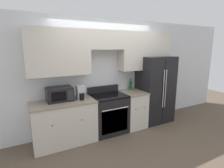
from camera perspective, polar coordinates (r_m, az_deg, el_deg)
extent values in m
plane|color=brown|center=(4.09, 2.12, -16.61)|extent=(12.00, 12.00, 0.00)
cube|color=silver|center=(4.23, -2.22, 3.04)|extent=(8.00, 0.06, 2.60)
cube|color=beige|center=(3.64, -17.07, 9.91)|extent=(1.24, 0.33, 0.92)
cube|color=beige|center=(3.97, -2.23, 14.19)|extent=(0.80, 0.33, 0.41)
cube|color=beige|center=(4.55, 10.69, 10.52)|extent=(1.42, 0.33, 0.92)
cube|color=beige|center=(3.80, -15.28, -12.16)|extent=(1.24, 0.62, 0.85)
cube|color=gray|center=(3.65, -15.65, -5.79)|extent=(1.27, 0.64, 0.03)
sphere|color=black|center=(3.44, -18.89, -12.77)|extent=(0.03, 0.03, 0.03)
sphere|color=black|center=(3.55, -9.78, -11.47)|extent=(0.03, 0.03, 0.03)
cube|color=beige|center=(4.43, 6.69, -8.30)|extent=(0.53, 0.62, 0.85)
cube|color=gray|center=(4.30, 6.83, -2.75)|extent=(0.56, 0.64, 0.03)
sphere|color=black|center=(4.09, 7.77, -8.18)|extent=(0.03, 0.03, 0.03)
sphere|color=black|center=(4.23, 10.44, -7.60)|extent=(0.03, 0.03, 0.03)
cube|color=black|center=(4.12, -1.09, -9.88)|extent=(0.80, 0.62, 0.85)
cube|color=black|center=(3.88, 0.97, -11.93)|extent=(0.64, 0.01, 0.54)
cube|color=black|center=(3.97, -1.12, -3.93)|extent=(0.80, 0.62, 0.04)
cube|color=black|center=(4.19, -2.84, -1.69)|extent=(0.80, 0.04, 0.16)
cylinder|color=silver|center=(3.76, 1.18, -8.17)|extent=(0.64, 0.02, 0.02)
cube|color=black|center=(4.77, 13.51, -1.64)|extent=(0.89, 0.72, 1.72)
cube|color=black|center=(4.52, 16.49, -2.56)|extent=(0.01, 0.01, 1.58)
cylinder|color=#B7B7BC|center=(4.45, 16.46, -1.61)|extent=(0.02, 0.02, 0.95)
cylinder|color=#B7B7BC|center=(4.50, 17.10, -1.51)|extent=(0.02, 0.02, 0.95)
cube|color=black|center=(3.68, -16.76, -3.15)|extent=(0.51, 0.36, 0.28)
cube|color=black|center=(3.50, -16.91, -3.93)|extent=(0.28, 0.01, 0.18)
cube|color=#262628|center=(3.55, -13.37, -3.54)|extent=(0.11, 0.01, 0.19)
cylinder|color=#195928|center=(4.50, 6.15, -0.52)|extent=(0.07, 0.07, 0.20)
cylinder|color=#195928|center=(4.47, 6.18, 1.10)|extent=(0.03, 0.03, 0.06)
cylinder|color=black|center=(4.47, 6.19, 1.60)|extent=(0.03, 0.03, 0.02)
cube|color=#B7B7BC|center=(3.70, -10.24, -2.68)|extent=(0.16, 0.15, 0.29)
cylinder|color=black|center=(3.63, -9.79, -3.97)|extent=(0.11, 0.11, 0.13)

